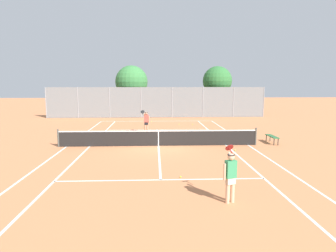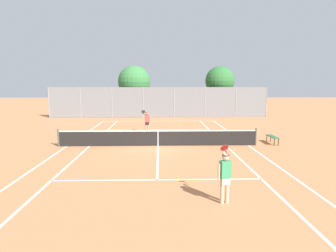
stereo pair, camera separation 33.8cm
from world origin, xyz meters
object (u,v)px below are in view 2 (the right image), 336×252
player_far_left (147,121)px  tree_behind_right (220,82)px  loose_tennis_ball_0 (234,150)px  loose_tennis_ball_1 (181,124)px  loose_tennis_ball_2 (194,124)px  player_near_side (225,175)px  loose_tennis_ball_4 (177,177)px  tree_behind_left (133,83)px  courtside_bench (273,137)px  tennis_net (158,138)px  loose_tennis_ball_3 (153,122)px

player_far_left → tree_behind_right: size_ratio=0.31×
loose_tennis_ball_0 → tree_behind_right: 19.66m
loose_tennis_ball_1 → loose_tennis_ball_2: 1.24m
player_near_side → loose_tennis_ball_0: bearing=73.6°
loose_tennis_ball_4 → tree_behind_left: size_ratio=0.01×
courtside_bench → loose_tennis_ball_2: bearing=114.2°
loose_tennis_ball_1 → tree_behind_right: bearing=57.8°
player_far_left → tree_behind_left: tree_behind_left is taller
tennis_net → player_near_side: bearing=-76.2°
player_near_side → loose_tennis_ball_3: player_near_side is taller
loose_tennis_ball_1 → loose_tennis_ball_3: 3.22m
loose_tennis_ball_1 → tree_behind_left: size_ratio=0.01×
loose_tennis_ball_0 → loose_tennis_ball_1: size_ratio=1.00×
loose_tennis_ball_2 → loose_tennis_ball_0: bearing=-84.5°
player_near_side → loose_tennis_ball_1: 18.04m
loose_tennis_ball_3 → loose_tennis_ball_4: bearing=-85.7°
tennis_net → loose_tennis_ball_1: tennis_net is taller
loose_tennis_ball_3 → loose_tennis_ball_4: same height
loose_tennis_ball_1 → tree_behind_left: 11.65m
player_near_side → loose_tennis_ball_4: 3.04m
player_far_left → loose_tennis_ball_2: bearing=46.9°
loose_tennis_ball_0 → courtside_bench: courtside_bench is taller
loose_tennis_ball_1 → tree_behind_left: bearing=117.5°
loose_tennis_ball_0 → loose_tennis_ball_3: bearing=110.7°
loose_tennis_ball_2 → tree_behind_right: (3.98, 8.32, 3.89)m
loose_tennis_ball_2 → loose_tennis_ball_3: bearing=151.8°
loose_tennis_ball_3 → courtside_bench: (7.70, -10.76, 0.38)m
tennis_net → player_far_left: player_far_left is taller
loose_tennis_ball_2 → courtside_bench: (3.93, -8.74, 0.38)m
loose_tennis_ball_1 → loose_tennis_ball_2: size_ratio=1.00×
player_far_left → loose_tennis_ball_1: (2.87, 4.41, -0.89)m
tree_behind_left → loose_tennis_ball_2: bearing=-57.1°
loose_tennis_ball_3 → tree_behind_right: tree_behind_right is taller
player_near_side → player_far_left: bearing=102.5°
loose_tennis_ball_2 → loose_tennis_ball_3: 4.27m
courtside_bench → tree_behind_right: size_ratio=0.26×
tree_behind_right → tennis_net: bearing=-112.4°
loose_tennis_ball_0 → courtside_bench: bearing=34.5°
tree_behind_left → tree_behind_right: bearing=-8.1°
loose_tennis_ball_3 → tree_behind_right: 10.72m
loose_tennis_ball_3 → tree_behind_left: tree_behind_left is taller
tree_behind_left → loose_tennis_ball_1: bearing=-62.5°
loose_tennis_ball_1 → player_near_side: bearing=-89.6°
tennis_net → loose_tennis_ball_0: size_ratio=181.82×
tree_behind_left → tree_behind_right: 10.41m
loose_tennis_ball_2 → courtside_bench: courtside_bench is taller
tennis_net → tree_behind_left: bearing=99.2°
loose_tennis_ball_0 → tree_behind_right: size_ratio=0.01×
player_near_side → tree_behind_left: bearing=100.6°
tennis_net → loose_tennis_ball_4: (0.81, -6.15, -0.48)m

